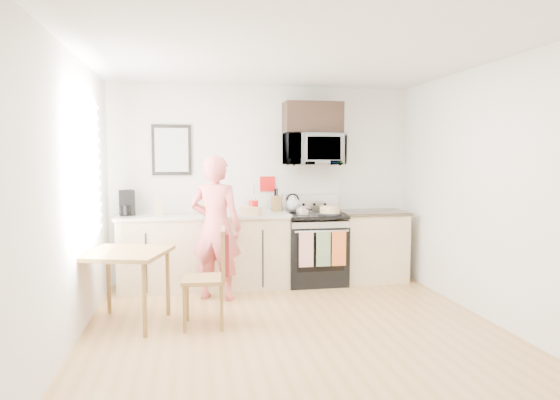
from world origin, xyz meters
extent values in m
plane|color=olive|center=(0.00, 0.00, 0.00)|extent=(4.60, 4.60, 0.00)
cube|color=silver|center=(0.00, 2.30, 1.30)|extent=(4.00, 0.04, 2.60)
cube|color=silver|center=(0.00, -2.30, 1.30)|extent=(4.00, 0.04, 2.60)
cube|color=silver|center=(-2.00, 0.00, 1.30)|extent=(0.04, 4.60, 2.60)
cube|color=silver|center=(2.00, 0.00, 1.30)|extent=(0.04, 4.60, 2.60)
cube|color=silver|center=(0.00, 0.00, 2.60)|extent=(4.00, 4.60, 0.04)
cube|color=white|center=(-1.98, 0.80, 1.55)|extent=(0.02, 1.40, 1.50)
cube|color=white|center=(-1.97, 0.80, 1.55)|extent=(0.01, 1.30, 1.40)
cube|color=tan|center=(-0.80, 2.00, 0.45)|extent=(2.10, 0.60, 0.90)
cube|color=beige|center=(-0.80, 2.00, 0.92)|extent=(2.14, 0.64, 0.04)
cube|color=tan|center=(1.43, 2.00, 0.45)|extent=(0.84, 0.60, 0.90)
cube|color=black|center=(1.43, 2.00, 0.92)|extent=(0.88, 0.64, 0.04)
cube|color=black|center=(0.63, 1.97, 0.39)|extent=(0.76, 0.65, 0.77)
cube|color=black|center=(0.63, 1.66, 0.45)|extent=(0.61, 0.02, 0.45)
cube|color=silver|center=(0.63, 1.66, 0.78)|extent=(0.74, 0.02, 0.14)
cylinder|color=silver|center=(0.63, 1.61, 0.74)|extent=(0.68, 0.02, 0.02)
cube|color=black|center=(0.63, 1.97, 0.90)|extent=(0.76, 0.65, 0.04)
cube|color=silver|center=(0.63, 2.25, 1.04)|extent=(0.76, 0.08, 0.24)
cube|color=silver|center=(0.43, 1.61, 0.52)|extent=(0.18, 0.02, 0.44)
cube|color=#628055|center=(0.65, 1.61, 0.52)|extent=(0.18, 0.02, 0.44)
cube|color=#BE431C|center=(0.85, 1.61, 0.52)|extent=(0.18, 0.02, 0.44)
imported|color=silver|center=(0.63, 2.08, 1.76)|extent=(0.76, 0.51, 0.42)
cube|color=black|center=(0.63, 2.12, 2.18)|extent=(0.76, 0.35, 0.40)
cube|color=black|center=(-1.20, 2.28, 1.75)|extent=(0.50, 0.03, 0.65)
cube|color=#ACB1A7|center=(-1.20, 2.26, 1.75)|extent=(0.42, 0.01, 0.56)
cube|color=#AA110E|center=(0.05, 2.28, 1.30)|extent=(0.20, 0.02, 0.20)
imported|color=#C53836|center=(-0.69, 1.45, 0.84)|extent=(0.72, 0.61, 1.69)
cube|color=brown|center=(-1.62, 0.71, 0.72)|extent=(0.79, 0.79, 0.04)
cylinder|color=brown|center=(-2.02, 0.49, 0.35)|extent=(0.04, 0.04, 0.70)
cylinder|color=brown|center=(-1.40, 0.31, 0.35)|extent=(0.04, 0.04, 0.70)
cylinder|color=brown|center=(-1.84, 1.11, 0.35)|extent=(0.04, 0.04, 0.70)
cylinder|color=brown|center=(-1.22, 0.93, 0.35)|extent=(0.04, 0.04, 0.70)
cube|color=brown|center=(-0.86, 0.51, 0.47)|extent=(0.43, 0.43, 0.04)
cube|color=brown|center=(-0.66, 0.50, 0.72)|extent=(0.07, 0.41, 0.49)
cube|color=#5C150F|center=(-0.64, 0.50, 0.73)|extent=(0.09, 0.37, 0.41)
cylinder|color=brown|center=(-1.04, 0.35, 0.22)|extent=(0.03, 0.03, 0.45)
cylinder|color=brown|center=(-0.70, 0.33, 0.22)|extent=(0.03, 0.03, 0.45)
cylinder|color=brown|center=(-1.02, 0.70, 0.22)|extent=(0.03, 0.03, 0.45)
cylinder|color=brown|center=(-0.67, 0.67, 0.22)|extent=(0.03, 0.03, 0.45)
cube|color=brown|center=(0.15, 2.16, 1.04)|extent=(0.10, 0.14, 0.21)
cylinder|color=#AA110E|center=(-0.16, 2.11, 1.02)|extent=(0.13, 0.13, 0.16)
imported|color=silver|center=(-0.83, 2.14, 0.97)|extent=(0.25, 0.25, 0.05)
cube|color=tan|center=(-1.36, 1.97, 1.05)|extent=(0.10, 0.10, 0.22)
cube|color=black|center=(-1.74, 2.06, 1.10)|extent=(0.22, 0.25, 0.31)
cylinder|color=black|center=(-1.74, 1.96, 1.02)|extent=(0.12, 0.12, 0.12)
cube|color=tan|center=(-0.24, 1.81, 0.99)|extent=(0.29, 0.25, 0.10)
cylinder|color=black|center=(0.79, 1.82, 0.93)|extent=(0.31, 0.31, 0.02)
cylinder|color=tan|center=(0.79, 1.82, 0.99)|extent=(0.26, 0.26, 0.08)
sphere|color=silver|center=(0.38, 2.18, 1.02)|extent=(0.20, 0.20, 0.20)
cone|color=silver|center=(0.38, 2.18, 1.13)|extent=(0.06, 0.06, 0.06)
torus|color=black|center=(0.38, 2.18, 1.09)|extent=(0.18, 0.02, 0.18)
cylinder|color=silver|center=(0.45, 1.87, 0.97)|extent=(0.18, 0.18, 0.09)
cylinder|color=black|center=(0.49, 1.74, 1.01)|extent=(0.06, 0.16, 0.02)
camera|label=1|loc=(-0.97, -4.32, 1.66)|focal=32.00mm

